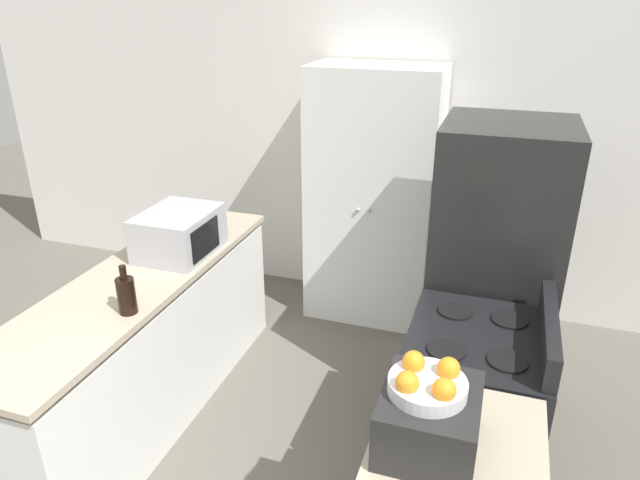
{
  "coord_description": "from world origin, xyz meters",
  "views": [
    {
      "loc": [
        0.95,
        -1.15,
        2.36
      ],
      "look_at": [
        0.0,
        1.69,
        1.05
      ],
      "focal_mm": 32.0,
      "sensor_mm": 36.0,
      "label": 1
    }
  ],
  "objects_px": {
    "stove": "(469,412)",
    "pantry_cabinet": "(373,197)",
    "fruit_bowl": "(428,382)",
    "toaster_oven": "(429,419)",
    "wine_bottle": "(126,295)",
    "microwave": "(179,233)",
    "refrigerator": "(493,272)"
  },
  "relations": [
    {
      "from": "stove",
      "to": "fruit_bowl",
      "type": "distance_m",
      "value": 1.04
    },
    {
      "from": "stove",
      "to": "fruit_bowl",
      "type": "height_order",
      "value": "fruit_bowl"
    },
    {
      "from": "pantry_cabinet",
      "to": "microwave",
      "type": "height_order",
      "value": "pantry_cabinet"
    },
    {
      "from": "stove",
      "to": "toaster_oven",
      "type": "distance_m",
      "value": 0.95
    },
    {
      "from": "toaster_oven",
      "to": "fruit_bowl",
      "type": "distance_m",
      "value": 0.15
    },
    {
      "from": "refrigerator",
      "to": "wine_bottle",
      "type": "xyz_separation_m",
      "value": [
        -1.68,
        -1.09,
        0.13
      ]
    },
    {
      "from": "fruit_bowl",
      "to": "refrigerator",
      "type": "bearing_deg",
      "value": 83.74
    },
    {
      "from": "refrigerator",
      "to": "toaster_oven",
      "type": "xyz_separation_m",
      "value": [
        -0.15,
        -1.53,
        0.14
      ]
    },
    {
      "from": "fruit_bowl",
      "to": "stove",
      "type": "bearing_deg",
      "value": 79.4
    },
    {
      "from": "stove",
      "to": "wine_bottle",
      "type": "height_order",
      "value": "wine_bottle"
    },
    {
      "from": "pantry_cabinet",
      "to": "toaster_oven",
      "type": "height_order",
      "value": "pantry_cabinet"
    },
    {
      "from": "pantry_cabinet",
      "to": "stove",
      "type": "height_order",
      "value": "pantry_cabinet"
    },
    {
      "from": "wine_bottle",
      "to": "toaster_oven",
      "type": "relative_size",
      "value": 0.68
    },
    {
      "from": "stove",
      "to": "fruit_bowl",
      "type": "xyz_separation_m",
      "value": [
        -0.14,
        -0.76,
        0.7
      ]
    },
    {
      "from": "pantry_cabinet",
      "to": "microwave",
      "type": "bearing_deg",
      "value": -126.35
    },
    {
      "from": "microwave",
      "to": "wine_bottle",
      "type": "xyz_separation_m",
      "value": [
        0.12,
        -0.69,
        -0.03
      ]
    },
    {
      "from": "refrigerator",
      "to": "microwave",
      "type": "xyz_separation_m",
      "value": [
        -1.81,
        -0.4,
        0.17
      ]
    },
    {
      "from": "stove",
      "to": "fruit_bowl",
      "type": "bearing_deg",
      "value": -100.6
    },
    {
      "from": "pantry_cabinet",
      "to": "wine_bottle",
      "type": "bearing_deg",
      "value": -112.07
    },
    {
      "from": "pantry_cabinet",
      "to": "microwave",
      "type": "distance_m",
      "value": 1.52
    },
    {
      "from": "pantry_cabinet",
      "to": "refrigerator",
      "type": "relative_size",
      "value": 1.1
    },
    {
      "from": "microwave",
      "to": "fruit_bowl",
      "type": "height_order",
      "value": "fruit_bowl"
    },
    {
      "from": "pantry_cabinet",
      "to": "toaster_oven",
      "type": "xyz_separation_m",
      "value": [
        0.76,
        -2.34,
        0.06
      ]
    },
    {
      "from": "stove",
      "to": "refrigerator",
      "type": "height_order",
      "value": "refrigerator"
    },
    {
      "from": "stove",
      "to": "pantry_cabinet",
      "type": "bearing_deg",
      "value": 119.23
    },
    {
      "from": "toaster_oven",
      "to": "wine_bottle",
      "type": "bearing_deg",
      "value": 164.28
    },
    {
      "from": "toaster_oven",
      "to": "refrigerator",
      "type": "bearing_deg",
      "value": 84.31
    },
    {
      "from": "stove",
      "to": "toaster_oven",
      "type": "height_order",
      "value": "toaster_oven"
    },
    {
      "from": "microwave",
      "to": "wine_bottle",
      "type": "bearing_deg",
      "value": -79.95
    },
    {
      "from": "wine_bottle",
      "to": "refrigerator",
      "type": "bearing_deg",
      "value": 33.02
    },
    {
      "from": "pantry_cabinet",
      "to": "fruit_bowl",
      "type": "height_order",
      "value": "pantry_cabinet"
    },
    {
      "from": "fruit_bowl",
      "to": "wine_bottle",
      "type": "bearing_deg",
      "value": 164.27
    }
  ]
}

